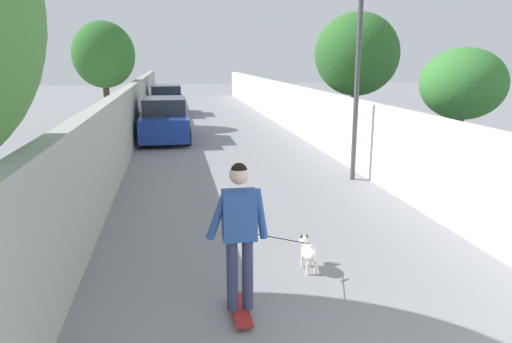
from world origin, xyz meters
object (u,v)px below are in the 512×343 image
at_px(tree_right_far, 357,55).
at_px(skateboard, 240,310).
at_px(tree_right_mid, 463,85).
at_px(car_far, 167,101).
at_px(dog, 308,251).
at_px(car_near, 165,120).
at_px(tree_left_distant, 104,55).
at_px(person_skateboarder, 240,226).
at_px(lamp_post, 359,51).

bearing_deg(tree_right_far, skateboard, 152.39).
xyz_separation_m(tree_right_mid, car_far, (16.15, 6.73, -1.66)).
distance_m(dog, car_near, 11.86).
bearing_deg(skateboard, car_near, 4.56).
height_order(tree_left_distant, car_near, tree_left_distant).
bearing_deg(person_skateboarder, tree_right_mid, -50.17).
distance_m(tree_right_far, skateboard, 11.97).
bearing_deg(car_near, person_skateboarder, -175.44).
distance_m(tree_right_mid, lamp_post, 2.44).
distance_m(person_skateboarder, dog, 1.76).
height_order(skateboard, car_near, car_near).
distance_m(tree_right_mid, car_near, 10.55).
distance_m(tree_right_mid, person_skateboarder, 7.55).
height_order(skateboard, dog, dog).
bearing_deg(car_near, skateboard, -175.44).
bearing_deg(tree_left_distant, tree_right_mid, -141.35).
distance_m(lamp_post, skateboard, 7.53).
distance_m(tree_left_distant, person_skateboarder, 16.75).
height_order(tree_right_mid, tree_right_far, tree_right_far).
relative_size(lamp_post, car_near, 1.08).
distance_m(tree_right_far, person_skateboarder, 11.75).
bearing_deg(skateboard, person_skateboarder, -161.57).
bearing_deg(skateboard, tree_right_far, -27.61).
height_order(skateboard, car_far, car_far).
bearing_deg(car_near, tree_right_mid, -139.75).
bearing_deg(tree_right_far, dog, 155.26).
height_order(person_skateboarder, car_near, person_skateboarder).
bearing_deg(tree_left_distant, skateboard, -167.92).
xyz_separation_m(tree_left_distant, car_near, (-3.55, -2.47, -2.35)).
bearing_deg(car_far, lamp_post, -162.81).
height_order(tree_right_far, lamp_post, lamp_post).
distance_m(lamp_post, dog, 6.10).
bearing_deg(lamp_post, tree_left_distant, 34.38).
relative_size(skateboard, dog, 0.58).
bearing_deg(skateboard, tree_right_mid, -50.17).
xyz_separation_m(tree_right_mid, tree_left_distant, (11.50, 9.20, 0.70)).
relative_size(tree_right_far, dog, 3.21).
xyz_separation_m(person_skateboarder, car_far, (20.91, 1.01, -0.40)).
bearing_deg(tree_right_far, tree_left_distant, 55.87).
distance_m(tree_right_far, lamp_post, 4.75).
distance_m(tree_right_far, car_near, 7.23).
xyz_separation_m(skateboard, person_skateboarder, (-0.00, -0.00, 1.05)).
distance_m(skateboard, person_skateboarder, 1.05).
xyz_separation_m(car_near, car_far, (8.20, -0.00, -0.00)).
distance_m(skateboard, car_near, 12.77).
bearing_deg(tree_left_distant, car_far, -27.97).
height_order(tree_right_mid, car_near, tree_right_mid).
xyz_separation_m(lamp_post, person_skateboarder, (-5.84, 3.65, -2.00)).
relative_size(tree_right_mid, tree_right_far, 0.72).
relative_size(tree_left_distant, lamp_post, 0.97).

